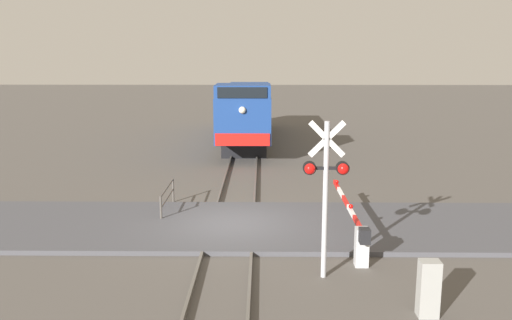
% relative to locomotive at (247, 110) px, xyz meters
% --- Properties ---
extents(ground_plane, '(160.00, 160.00, 0.00)m').
position_rel_locomotive_xyz_m(ground_plane, '(0.00, -17.73, -2.10)').
color(ground_plane, '#514C47').
extents(rail_track_left, '(0.08, 80.00, 0.15)m').
position_rel_locomotive_xyz_m(rail_track_left, '(-0.72, -17.73, -2.03)').
color(rail_track_left, '#59544C').
rests_on(rail_track_left, ground_plane).
extents(rail_track_right, '(0.08, 80.00, 0.15)m').
position_rel_locomotive_xyz_m(rail_track_right, '(0.72, -17.73, -2.03)').
color(rail_track_right, '#59544C').
rests_on(rail_track_right, ground_plane).
extents(road_surface, '(36.00, 5.27, 0.15)m').
position_rel_locomotive_xyz_m(road_surface, '(0.00, -17.73, -2.03)').
color(road_surface, '#47474C').
rests_on(road_surface, ground_plane).
extents(locomotive, '(2.97, 16.16, 4.16)m').
position_rel_locomotive_xyz_m(locomotive, '(0.00, 0.00, 0.00)').
color(locomotive, black).
rests_on(locomotive, ground_plane).
extents(crossing_signal, '(1.18, 0.33, 4.17)m').
position_rel_locomotive_xyz_m(crossing_signal, '(2.65, -21.79, 0.50)').
color(crossing_signal, '#ADADB2').
rests_on(crossing_signal, ground_plane).
extents(crossing_gate, '(0.36, 6.37, 1.21)m').
position_rel_locomotive_xyz_m(crossing_gate, '(3.78, -20.09, -1.34)').
color(crossing_gate, silver).
rests_on(crossing_gate, ground_plane).
extents(utility_cabinet, '(0.45, 0.36, 1.32)m').
position_rel_locomotive_xyz_m(utility_cabinet, '(4.75, -23.91, -1.45)').
color(utility_cabinet, '#999993').
rests_on(utility_cabinet, ground_plane).
extents(guard_railing, '(0.08, 2.68, 0.95)m').
position_rel_locomotive_xyz_m(guard_railing, '(-2.49, -15.88, -1.48)').
color(guard_railing, '#4C4742').
rests_on(guard_railing, ground_plane).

